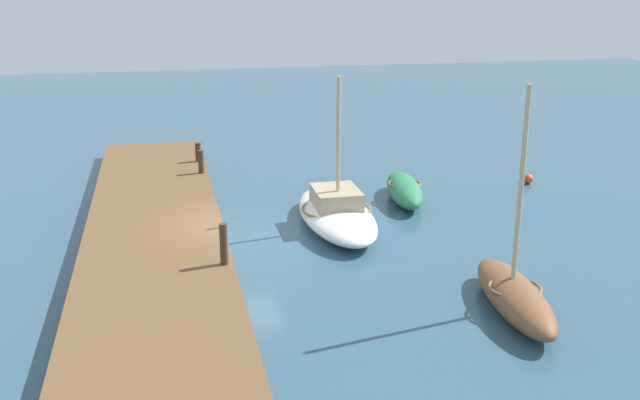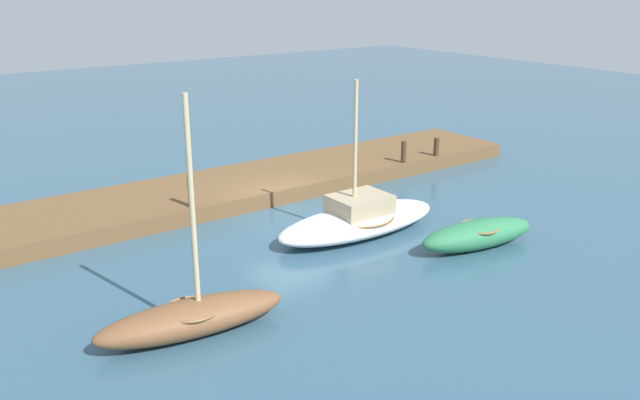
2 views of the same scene
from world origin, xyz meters
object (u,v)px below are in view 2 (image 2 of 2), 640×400
Objects in this scene: sailboat_white at (359,219)px; mooring_post_mid_west at (404,152)px; rowboat_brown at (192,316)px; mooring_post_mid_east at (191,190)px; rowboat_green at (478,234)px; mooring_post_west at (436,147)px.

mooring_post_mid_west is (-5.43, -3.87, 0.51)m from sailboat_white.
sailboat_white is (-6.87, -2.63, 0.02)m from rowboat_brown.
mooring_post_mid_west is at bearing 180.00° from mooring_post_mid_east.
sailboat_white is 5.43m from mooring_post_mid_east.
rowboat_green is 9.00m from mooring_post_mid_east.
sailboat_white reaches higher than mooring_post_mid_west.
mooring_post_mid_west is (1.83, 0.00, 0.06)m from mooring_post_west.
mooring_post_mid_east is (5.82, -6.83, 0.67)m from rowboat_green.
mooring_post_mid_east is at bearing 0.00° from mooring_post_west.
sailboat_white is 1.45× the size of rowboat_green.
rowboat_brown is at bearing 64.40° from mooring_post_mid_east.
rowboat_green is 8.59m from mooring_post_west.
mooring_post_mid_east is at bearing -39.99° from rowboat_green.
rowboat_brown is 15.56m from mooring_post_west.
mooring_post_mid_west is (-3.37, -6.83, 0.56)m from rowboat_green.
sailboat_white reaches higher than mooring_post_mid_east.
rowboat_brown is 13.93m from mooring_post_mid_west.
mooring_post_mid_west reaches higher than rowboat_green.
sailboat_white is 6.63× the size of mooring_post_mid_west.
sailboat_white is 7.66× the size of mooring_post_west.
rowboat_green is at bearing 63.76° from mooring_post_mid_west.
sailboat_white is 5.27× the size of mooring_post_mid_east.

